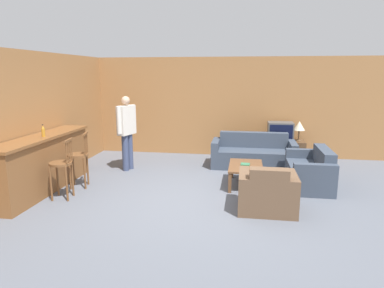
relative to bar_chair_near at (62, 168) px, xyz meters
The scene contains 16 objects.
ground_plane 2.39m from the bar_chair_near, ahead, with size 24.00×24.00×0.00m, color #565B66.
wall_back 4.49m from the bar_chair_near, 58.54° to the left, with size 9.40×0.08×2.60m.
wall_left 1.87m from the bar_chair_near, 121.12° to the left, with size 0.08×8.61×2.60m.
bar_counter 0.65m from the bar_chair_near, 149.46° to the left, with size 0.55×2.63×1.05m.
bar_chair_near is the anchor object (origin of this frame).
bar_chair_mid 0.63m from the bar_chair_near, 90.03° to the left, with size 0.48×0.48×1.07m.
couch_far 4.29m from the bar_chair_near, 38.36° to the left, with size 1.94×0.82×0.79m.
armchair_near 3.54m from the bar_chair_near, ahead, with size 0.91×0.78×0.77m.
loveseat_right 4.66m from the bar_chair_near, 17.24° to the left, with size 0.76×1.38×0.76m.
coffee_table 3.42m from the bar_chair_near, 21.07° to the left, with size 0.65×1.04×0.41m.
tv_unit 5.27m from the bar_chair_near, 40.08° to the left, with size 1.23×0.53×0.51m.
tv 5.27m from the bar_chair_near, 40.06° to the left, with size 0.62×0.45×0.46m.
bottle 0.79m from the bar_chair_near, 150.13° to the left, with size 0.06×0.06×0.23m.
book_on_table 3.42m from the bar_chair_near, 21.79° to the left, with size 0.19×0.18×0.02m.
table_lamp 5.63m from the bar_chair_near, 37.10° to the left, with size 0.28×0.28×0.50m.
person_by_window 2.06m from the bar_chair_near, 75.54° to the left, with size 0.33×0.59×1.68m.
Camera 1 is at (0.83, -5.51, 2.18)m, focal length 32.00 mm.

